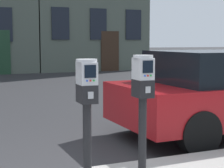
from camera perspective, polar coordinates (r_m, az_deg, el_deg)
The scene contains 2 objects.
parking_meter_near_kerb at distance 3.92m, azimuth -3.77°, elevation -1.98°, with size 0.22×0.26×1.26m.
parking_meter_twin_adjacent at distance 4.17m, azimuth 4.62°, elevation -1.18°, with size 0.22×0.26×1.29m.
Camera 1 is at (-1.33, -3.82, 1.58)m, focal length 61.27 mm.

